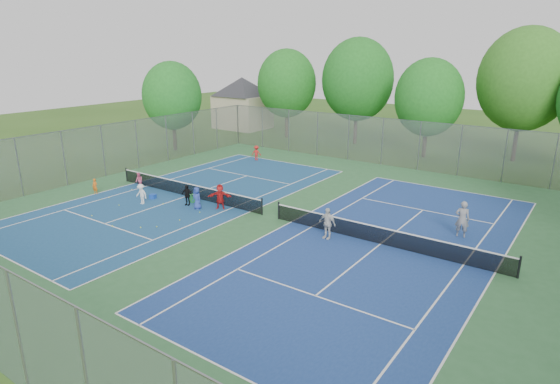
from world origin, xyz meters
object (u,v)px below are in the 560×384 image
(net_left, at_px, (187,190))
(net_right, at_px, (381,236))
(ball_crate, at_px, (153,197))
(ball_hopper, at_px, (193,198))
(instructor, at_px, (462,219))

(net_left, height_order, net_right, same)
(net_left, bearing_deg, ball_crate, -130.83)
(net_right, bearing_deg, net_left, 180.00)
(ball_hopper, bearing_deg, net_right, 3.25)
(net_left, xyz_separation_m, ball_hopper, (1.27, -0.72, -0.18))
(ball_hopper, bearing_deg, net_left, 150.37)
(net_right, height_order, ball_crate, net_right)
(net_left, relative_size, ball_hopper, 23.55)
(net_right, distance_m, ball_crate, 15.56)
(net_right, xyz_separation_m, instructor, (3.04, 3.39, 0.54))
(net_left, bearing_deg, net_right, 0.00)
(net_right, relative_size, instructor, 6.46)
(instructor, bearing_deg, ball_hopper, 2.93)
(net_left, xyz_separation_m, instructor, (17.04, 3.39, 0.54))
(ball_crate, bearing_deg, instructor, 15.36)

